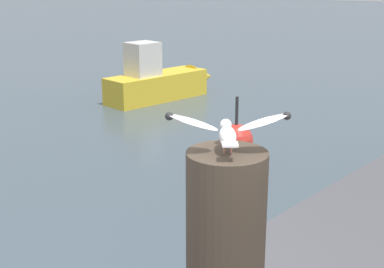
{
  "coord_description": "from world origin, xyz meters",
  "views": [
    {
      "loc": [
        -1.23,
        -2.2,
        3.22
      ],
      "look_at": [
        0.9,
        -0.28,
        2.36
      ],
      "focal_mm": 50.79,
      "sensor_mm": 36.0,
      "label": 1
    }
  ],
  "objects_px": {
    "mooring_post": "(226,238)",
    "boat_yellow": "(164,81)",
    "seagull": "(228,130)",
    "channel_buoy": "(236,147)"
  },
  "relations": [
    {
      "from": "mooring_post",
      "to": "channel_buoy",
      "type": "height_order",
      "value": "mooring_post"
    },
    {
      "from": "boat_yellow",
      "to": "channel_buoy",
      "type": "relative_size",
      "value": 2.64
    },
    {
      "from": "mooring_post",
      "to": "channel_buoy",
      "type": "relative_size",
      "value": 0.76
    },
    {
      "from": "mooring_post",
      "to": "boat_yellow",
      "type": "bearing_deg",
      "value": 46.6
    },
    {
      "from": "seagull",
      "to": "mooring_post",
      "type": "bearing_deg",
      "value": -137.15
    },
    {
      "from": "mooring_post",
      "to": "boat_yellow",
      "type": "relative_size",
      "value": 0.29
    },
    {
      "from": "seagull",
      "to": "channel_buoy",
      "type": "xyz_separation_m",
      "value": [
        4.6,
        3.42,
        -1.96
      ]
    },
    {
      "from": "boat_yellow",
      "to": "channel_buoy",
      "type": "xyz_separation_m",
      "value": [
        -3.27,
        -4.9,
        0.01
      ]
    },
    {
      "from": "mooring_post",
      "to": "seagull",
      "type": "xyz_separation_m",
      "value": [
        0.0,
        0.0,
        0.62
      ]
    },
    {
      "from": "mooring_post",
      "to": "seagull",
      "type": "distance_m",
      "value": 0.62
    }
  ]
}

